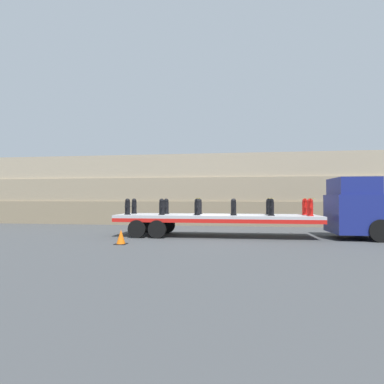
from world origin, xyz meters
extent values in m
plane|color=#3F4244|center=(0.00, 0.00, 0.00)|extent=(120.00, 120.00, 0.00)
cube|color=#84755B|center=(0.00, 7.57, 0.92)|extent=(60.00, 3.00, 1.83)
cube|color=gray|center=(0.00, 7.72, 2.75)|extent=(60.00, 3.00, 1.83)
cube|color=tan|center=(0.00, 7.87, 4.58)|extent=(60.00, 3.00, 1.83)
cube|color=navy|center=(7.31, 0.00, 1.27)|extent=(2.74, 2.48, 1.95)
cube|color=navy|center=(7.03, 0.00, 2.68)|extent=(1.92, 2.28, 0.86)
cube|color=black|center=(8.06, 0.00, 1.66)|extent=(1.10, 2.18, 1.09)
cylinder|color=black|center=(7.79, -1.18, 0.54)|extent=(1.08, 0.28, 1.08)
cylinder|color=black|center=(7.79, 1.18, 0.54)|extent=(1.08, 0.28, 1.08)
cube|color=#B2B2B7|center=(0.00, 0.00, 1.10)|extent=(10.79, 2.54, 0.15)
cube|color=red|center=(0.00, -1.23, 0.92)|extent=(10.79, 0.08, 0.20)
cube|color=red|center=(0.00, 1.23, 0.92)|extent=(10.79, 0.08, 0.20)
cylinder|color=black|center=(-2.97, -1.17, 0.47)|extent=(0.94, 0.30, 0.94)
cylinder|color=black|center=(-2.97, 1.17, 0.47)|extent=(0.94, 0.30, 0.94)
cylinder|color=black|center=(-4.04, -1.17, 0.47)|extent=(0.94, 0.30, 0.94)
cylinder|color=black|center=(-4.04, 1.17, 0.47)|extent=(0.94, 0.30, 0.94)
cylinder|color=black|center=(-4.79, -0.56, 1.19)|extent=(0.35, 0.35, 0.03)
cylinder|color=black|center=(-4.79, -0.56, 1.52)|extent=(0.28, 0.28, 0.69)
sphere|color=black|center=(-4.79, -0.56, 1.93)|extent=(0.27, 0.27, 0.27)
cylinder|color=black|center=(-4.79, -0.77, 1.60)|extent=(0.13, 0.15, 0.13)
cylinder|color=black|center=(-4.79, -0.34, 1.60)|extent=(0.13, 0.15, 0.13)
cylinder|color=black|center=(-4.79, 0.56, 1.19)|extent=(0.35, 0.35, 0.03)
cylinder|color=black|center=(-4.79, 0.56, 1.52)|extent=(0.28, 0.28, 0.69)
sphere|color=black|center=(-4.79, 0.56, 1.93)|extent=(0.27, 0.27, 0.27)
cylinder|color=black|center=(-4.79, 0.34, 1.60)|extent=(0.13, 0.15, 0.13)
cylinder|color=black|center=(-4.79, 0.77, 1.60)|extent=(0.13, 0.15, 0.13)
cylinder|color=black|center=(-2.88, -0.56, 1.19)|extent=(0.35, 0.35, 0.03)
cylinder|color=black|center=(-2.88, -0.56, 1.52)|extent=(0.28, 0.28, 0.69)
sphere|color=black|center=(-2.88, -0.56, 1.93)|extent=(0.27, 0.27, 0.27)
cylinder|color=black|center=(-2.88, -0.77, 1.60)|extent=(0.13, 0.15, 0.13)
cylinder|color=black|center=(-2.88, -0.34, 1.60)|extent=(0.13, 0.15, 0.13)
cylinder|color=black|center=(-2.88, 0.56, 1.19)|extent=(0.35, 0.35, 0.03)
cylinder|color=black|center=(-2.88, 0.56, 1.52)|extent=(0.28, 0.28, 0.69)
sphere|color=black|center=(-2.88, 0.56, 1.93)|extent=(0.27, 0.27, 0.27)
cylinder|color=black|center=(-2.88, 0.34, 1.60)|extent=(0.13, 0.15, 0.13)
cylinder|color=black|center=(-2.88, 0.77, 1.60)|extent=(0.13, 0.15, 0.13)
cylinder|color=black|center=(-0.96, -0.56, 1.19)|extent=(0.35, 0.35, 0.03)
cylinder|color=black|center=(-0.96, -0.56, 1.52)|extent=(0.28, 0.28, 0.69)
sphere|color=black|center=(-0.96, -0.56, 1.93)|extent=(0.27, 0.27, 0.27)
cylinder|color=black|center=(-0.96, -0.77, 1.60)|extent=(0.13, 0.15, 0.13)
cylinder|color=black|center=(-0.96, -0.34, 1.60)|extent=(0.13, 0.15, 0.13)
cylinder|color=black|center=(-0.96, 0.56, 1.19)|extent=(0.35, 0.35, 0.03)
cylinder|color=black|center=(-0.96, 0.56, 1.52)|extent=(0.28, 0.28, 0.69)
sphere|color=black|center=(-0.96, 0.56, 1.93)|extent=(0.27, 0.27, 0.27)
cylinder|color=black|center=(-0.96, 0.34, 1.60)|extent=(0.13, 0.15, 0.13)
cylinder|color=black|center=(-0.96, 0.77, 1.60)|extent=(0.13, 0.15, 0.13)
cylinder|color=black|center=(0.96, -0.56, 1.19)|extent=(0.35, 0.35, 0.03)
cylinder|color=black|center=(0.96, -0.56, 1.52)|extent=(0.28, 0.28, 0.69)
sphere|color=black|center=(0.96, -0.56, 1.93)|extent=(0.27, 0.27, 0.27)
cylinder|color=black|center=(0.96, -0.77, 1.60)|extent=(0.13, 0.15, 0.13)
cylinder|color=black|center=(0.96, -0.34, 1.60)|extent=(0.13, 0.15, 0.13)
cylinder|color=black|center=(0.96, 0.56, 1.19)|extent=(0.35, 0.35, 0.03)
cylinder|color=black|center=(0.96, 0.56, 1.52)|extent=(0.28, 0.28, 0.69)
sphere|color=black|center=(0.96, 0.56, 1.93)|extent=(0.27, 0.27, 0.27)
cylinder|color=black|center=(0.96, 0.34, 1.60)|extent=(0.13, 0.15, 0.13)
cylinder|color=black|center=(0.96, 0.77, 1.60)|extent=(0.13, 0.15, 0.13)
cylinder|color=black|center=(2.88, -0.56, 1.19)|extent=(0.35, 0.35, 0.03)
cylinder|color=black|center=(2.88, -0.56, 1.52)|extent=(0.28, 0.28, 0.69)
sphere|color=black|center=(2.88, -0.56, 1.93)|extent=(0.27, 0.27, 0.27)
cylinder|color=black|center=(2.88, -0.77, 1.60)|extent=(0.13, 0.15, 0.13)
cylinder|color=black|center=(2.88, -0.34, 1.60)|extent=(0.13, 0.15, 0.13)
cylinder|color=black|center=(2.88, 0.56, 1.19)|extent=(0.35, 0.35, 0.03)
cylinder|color=black|center=(2.88, 0.56, 1.52)|extent=(0.28, 0.28, 0.69)
sphere|color=black|center=(2.88, 0.56, 1.93)|extent=(0.27, 0.27, 0.27)
cylinder|color=black|center=(2.88, 0.34, 1.60)|extent=(0.13, 0.15, 0.13)
cylinder|color=black|center=(2.88, 0.77, 1.60)|extent=(0.13, 0.15, 0.13)
cylinder|color=red|center=(4.79, -0.56, 1.19)|extent=(0.35, 0.35, 0.03)
cylinder|color=red|center=(4.79, -0.56, 1.52)|extent=(0.28, 0.28, 0.69)
sphere|color=red|center=(4.79, -0.56, 1.93)|extent=(0.27, 0.27, 0.27)
cylinder|color=red|center=(4.79, -0.77, 1.60)|extent=(0.13, 0.15, 0.13)
cylinder|color=red|center=(4.79, -0.34, 1.60)|extent=(0.13, 0.15, 0.13)
cylinder|color=red|center=(4.79, 0.56, 1.19)|extent=(0.35, 0.35, 0.03)
cylinder|color=red|center=(4.79, 0.56, 1.52)|extent=(0.28, 0.28, 0.69)
sphere|color=red|center=(4.79, 0.56, 1.93)|extent=(0.27, 0.27, 0.27)
cylinder|color=red|center=(4.79, 0.34, 1.60)|extent=(0.13, 0.15, 0.13)
cylinder|color=red|center=(4.79, 0.77, 1.60)|extent=(0.13, 0.15, 0.13)
cube|color=yellow|center=(-0.96, 0.00, 2.07)|extent=(0.05, 2.74, 0.01)
cube|color=yellow|center=(2.88, 0.00, 2.07)|extent=(0.05, 2.74, 0.01)
cube|color=yellow|center=(4.79, 0.00, 2.07)|extent=(0.05, 2.74, 0.01)
cube|color=black|center=(-4.09, -3.36, 0.01)|extent=(0.51, 0.51, 0.03)
cone|color=orange|center=(-4.09, -3.36, 0.34)|extent=(0.39, 0.39, 0.64)
camera|label=1|loc=(0.88, -16.32, 2.06)|focal=28.00mm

